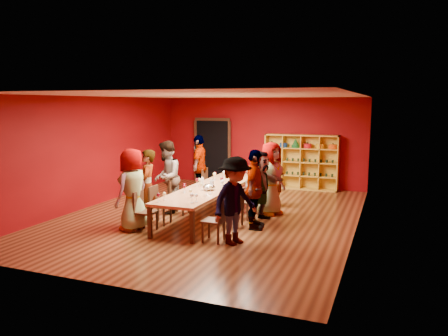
# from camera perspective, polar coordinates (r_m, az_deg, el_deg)

# --- Properties ---
(room_shell) EXTENTS (7.10, 9.10, 3.04)m
(room_shell) POSITION_cam_1_polar(r_m,az_deg,el_deg) (10.80, -1.67, 1.48)
(room_shell) COLOR #4C2814
(room_shell) RESTS_ON ground
(tasting_table) EXTENTS (1.10, 4.50, 0.75)m
(tasting_table) POSITION_cam_1_polar(r_m,az_deg,el_deg) (10.92, -1.65, -2.70)
(tasting_table) COLOR #B7794C
(tasting_table) RESTS_ON ground
(doorway) EXTENTS (1.40, 0.17, 2.30)m
(doorway) POSITION_cam_1_polar(r_m,az_deg,el_deg) (15.59, -1.44, 2.24)
(doorway) COLOR black
(doorway) RESTS_ON ground
(shelving_unit) EXTENTS (2.40, 0.40, 1.80)m
(shelving_unit) POSITION_cam_1_polar(r_m,az_deg,el_deg) (14.58, 10.06, 1.12)
(shelving_unit) COLOR gold
(shelving_unit) RESTS_ON ground
(chair_person_left_0) EXTENTS (0.42, 0.42, 0.89)m
(chair_person_left_0) POSITION_cam_1_polar(r_m,az_deg,el_deg) (9.85, -10.55, -5.28)
(chair_person_left_0) COLOR black
(chair_person_left_0) RESTS_ON ground
(person_left_0) EXTENTS (0.60, 0.95, 1.83)m
(person_left_0) POSITION_cam_1_polar(r_m,az_deg,el_deg) (9.90, -11.86, -2.77)
(person_left_0) COLOR #CE8A8F
(person_left_0) RESTS_ON ground
(chair_person_left_1) EXTENTS (0.42, 0.42, 0.89)m
(chair_person_left_1) POSITION_cam_1_polar(r_m,az_deg,el_deg) (10.40, -8.66, -4.51)
(chair_person_left_1) COLOR black
(chair_person_left_1) RESTS_ON ground
(person_left_1) EXTENTS (0.67, 0.76, 1.74)m
(person_left_1) POSITION_cam_1_polar(r_m,az_deg,el_deg) (10.45, -9.99, -2.37)
(person_left_1) COLOR #515257
(person_left_1) RESTS_ON ground
(chair_person_left_2) EXTENTS (0.42, 0.42, 0.89)m
(chair_person_left_2) POSITION_cam_1_polar(r_m,az_deg,el_deg) (11.24, -6.18, -3.49)
(chair_person_left_2) COLOR black
(chair_person_left_2) RESTS_ON ground
(person_left_2) EXTENTS (0.75, 1.01, 1.87)m
(person_left_2) POSITION_cam_1_polar(r_m,az_deg,el_deg) (11.29, -7.51, -1.20)
(person_left_2) COLOR #5685B1
(person_left_2) RESTS_ON ground
(chair_person_left_4) EXTENTS (0.42, 0.42, 0.89)m
(chair_person_left_4) POSITION_cam_1_polar(r_m,az_deg,el_deg) (13.04, -2.09, -1.78)
(chair_person_left_4) COLOR black
(chair_person_left_4) RESTS_ON ground
(person_left_4) EXTENTS (0.69, 1.17, 1.88)m
(person_left_4) POSITION_cam_1_polar(r_m,az_deg,el_deg) (13.08, -3.24, 0.22)
(person_left_4) COLOR #515257
(person_left_4) RESTS_ON ground
(chair_person_right_0) EXTENTS (0.42, 0.42, 0.89)m
(chair_person_right_0) POSITION_cam_1_polar(r_m,az_deg,el_deg) (8.95, -0.91, -6.54)
(chair_person_right_0) COLOR black
(chair_person_right_0) RESTS_ON ground
(person_right_0) EXTENTS (0.89, 1.24, 1.77)m
(person_right_0) POSITION_cam_1_polar(r_m,az_deg,el_deg) (8.72, 1.45, -4.30)
(person_right_0) COLOR #4D4E53
(person_right_0) RESTS_ON ground
(chair_person_right_1) EXTENTS (0.42, 0.42, 0.89)m
(chair_person_right_1) POSITION_cam_1_polar(r_m,az_deg,el_deg) (10.00, 1.60, -4.93)
(chair_person_right_1) COLOR black
(chair_person_right_1) RESTS_ON ground
(person_right_1) EXTENTS (0.63, 1.12, 1.80)m
(person_right_1) POSITION_cam_1_polar(r_m,az_deg,el_deg) (9.78, 3.99, -2.82)
(person_right_1) COLOR #15163A
(person_right_1) RESTS_ON ground
(chair_person_right_2) EXTENTS (0.42, 0.42, 0.89)m
(chair_person_right_2) POSITION_cam_1_polar(r_m,az_deg,el_deg) (10.67, 2.91, -4.09)
(chair_person_right_2) COLOR black
(chair_person_right_2) RESTS_ON ground
(person_right_2) EXTENTS (0.84, 1.65, 1.71)m
(person_right_2) POSITION_cam_1_polar(r_m,az_deg,el_deg) (10.50, 4.71, -2.31)
(person_right_2) COLOR #15173A
(person_right_2) RESTS_ON ground
(chair_person_right_3) EXTENTS (0.42, 0.42, 0.89)m
(chair_person_right_3) POSITION_cam_1_polar(r_m,az_deg,el_deg) (11.31, 4.00, -3.38)
(chair_person_right_3) COLOR black
(chair_person_right_3) RESTS_ON ground
(person_right_3) EXTENTS (0.80, 1.02, 1.85)m
(person_right_3) POSITION_cam_1_polar(r_m,az_deg,el_deg) (11.11, 6.13, -1.36)
(person_right_3) COLOR #D08B9A
(person_right_3) RESTS_ON ground
(chair_person_right_4) EXTENTS (0.42, 0.42, 0.89)m
(chair_person_right_4) POSITION_cam_1_polar(r_m,az_deg,el_deg) (12.15, 5.26, -2.56)
(chair_person_right_4) COLOR black
(chair_person_right_4) RESTS_ON ground
(person_right_4) EXTENTS (0.51, 0.63, 1.55)m
(person_right_4) POSITION_cam_1_polar(r_m,az_deg,el_deg) (12.01, 6.99, -1.38)
(person_right_4) COLOR #C1818F
(person_right_4) RESTS_ON ground
(wine_glass_0) EXTENTS (0.09, 0.09, 0.22)m
(wine_glass_0) POSITION_cam_1_polar(r_m,az_deg,el_deg) (10.60, -0.25, -1.88)
(wine_glass_0) COLOR white
(wine_glass_0) RESTS_ON tasting_table
(wine_glass_1) EXTENTS (0.08, 0.08, 0.19)m
(wine_glass_1) POSITION_cam_1_polar(r_m,az_deg,el_deg) (10.17, -5.21, -2.48)
(wine_glass_1) COLOR white
(wine_glass_1) RESTS_ON tasting_table
(wine_glass_2) EXTENTS (0.07, 0.07, 0.18)m
(wine_glass_2) POSITION_cam_1_polar(r_m,az_deg,el_deg) (12.51, 3.20, -0.43)
(wine_glass_2) COLOR white
(wine_glass_2) RESTS_ON tasting_table
(wine_glass_3) EXTENTS (0.08, 0.08, 0.19)m
(wine_glass_3) POSITION_cam_1_polar(r_m,az_deg,el_deg) (9.30, -8.58, -3.58)
(wine_glass_3) COLOR white
(wine_glass_3) RESTS_ON tasting_table
(wine_glass_4) EXTENTS (0.08, 0.08, 0.20)m
(wine_glass_4) POSITION_cam_1_polar(r_m,az_deg,el_deg) (12.40, 3.12, -0.43)
(wine_glass_4) COLOR white
(wine_glass_4) RESTS_ON tasting_table
(wine_glass_5) EXTENTS (0.08, 0.08, 0.19)m
(wine_glass_5) POSITION_cam_1_polar(r_m,az_deg,el_deg) (11.04, -3.21, -1.60)
(wine_glass_5) COLOR white
(wine_glass_5) RESTS_ON tasting_table
(wine_glass_6) EXTENTS (0.09, 0.09, 0.22)m
(wine_glass_6) POSITION_cam_1_polar(r_m,az_deg,el_deg) (12.48, 0.15, -0.32)
(wine_glass_6) COLOR white
(wine_glass_6) RESTS_ON tasting_table
(wine_glass_7) EXTENTS (0.08, 0.08, 0.19)m
(wine_glass_7) POSITION_cam_1_polar(r_m,az_deg,el_deg) (12.73, 0.48, -0.23)
(wine_glass_7) COLOR white
(wine_glass_7) RESTS_ON tasting_table
(wine_glass_8) EXTENTS (0.07, 0.07, 0.18)m
(wine_glass_8) POSITION_cam_1_polar(r_m,az_deg,el_deg) (9.22, -3.64, -3.64)
(wine_glass_8) COLOR white
(wine_glass_8) RESTS_ON tasting_table
(wine_glass_9) EXTENTS (0.08, 0.08, 0.20)m
(wine_glass_9) POSITION_cam_1_polar(r_m,az_deg,el_deg) (12.14, -0.01, -0.63)
(wine_glass_9) COLOR white
(wine_glass_9) RESTS_ON tasting_table
(wine_glass_10) EXTENTS (0.08, 0.08, 0.19)m
(wine_glass_10) POSITION_cam_1_polar(r_m,az_deg,el_deg) (9.67, -4.39, -3.04)
(wine_glass_10) COLOR white
(wine_glass_10) RESTS_ON tasting_table
(wine_glass_11) EXTENTS (0.08, 0.08, 0.20)m
(wine_glass_11) POSITION_cam_1_polar(r_m,az_deg,el_deg) (11.58, 1.68, -1.08)
(wine_glass_11) COLOR white
(wine_glass_11) RESTS_ON tasting_table
(wine_glass_12) EXTENTS (0.07, 0.07, 0.18)m
(wine_glass_12) POSITION_cam_1_polar(r_m,az_deg,el_deg) (9.46, -7.81, -3.41)
(wine_glass_12) COLOR white
(wine_glass_12) RESTS_ON tasting_table
(wine_glass_13) EXTENTS (0.08, 0.08, 0.19)m
(wine_glass_13) POSITION_cam_1_polar(r_m,az_deg,el_deg) (10.79, -0.16, -1.81)
(wine_glass_13) COLOR white
(wine_glass_13) RESTS_ON tasting_table
(wine_glass_14) EXTENTS (0.08, 0.08, 0.20)m
(wine_glass_14) POSITION_cam_1_polar(r_m,az_deg,el_deg) (10.33, -5.20, -2.27)
(wine_glass_14) COLOR white
(wine_glass_14) RESTS_ON tasting_table
(wine_glass_15) EXTENTS (0.09, 0.09, 0.21)m
(wine_glass_15) POSITION_cam_1_polar(r_m,az_deg,el_deg) (9.89, -2.33, -2.68)
(wine_glass_15) COLOR white
(wine_glass_15) RESTS_ON tasting_table
(wine_glass_16) EXTENTS (0.09, 0.09, 0.21)m
(wine_glass_16) POSITION_cam_1_polar(r_m,az_deg,el_deg) (9.14, -4.22, -3.61)
(wine_glass_16) COLOR white
(wine_glass_16) RESTS_ON tasting_table
(wine_glass_17) EXTENTS (0.08, 0.08, 0.21)m
(wine_glass_17) POSITION_cam_1_polar(r_m,az_deg,el_deg) (11.09, -0.30, -1.45)
(wine_glass_17) COLOR white
(wine_glass_17) RESTS_ON tasting_table
(wine_glass_18) EXTENTS (0.09, 0.09, 0.22)m
(wine_glass_18) POSITION_cam_1_polar(r_m,az_deg,el_deg) (11.76, -1.25, -0.86)
(wine_glass_18) COLOR white
(wine_glass_18) RESTS_ON tasting_table
(wine_glass_19) EXTENTS (0.08, 0.08, 0.20)m
(wine_glass_19) POSITION_cam_1_polar(r_m,az_deg,el_deg) (10.06, -1.78, -2.53)
(wine_glass_19) COLOR white
(wine_glass_19) RESTS_ON tasting_table
(wine_glass_20) EXTENTS (0.08, 0.08, 0.21)m
(wine_glass_20) POSITION_cam_1_polar(r_m,az_deg,el_deg) (11.88, -1.19, -0.79)
(wine_glass_20) COLOR white
(wine_glass_20) RESTS_ON tasting_table
(wine_glass_21) EXTENTS (0.08, 0.08, 0.19)m
(wine_glass_21) POSITION_cam_1_polar(r_m,az_deg,el_deg) (11.57, 1.28, -1.10)
(wine_glass_21) COLOR white
(wine_glass_21) RESTS_ON tasting_table
(wine_glass_22) EXTENTS (0.08, 0.08, 0.21)m
(wine_glass_22) POSITION_cam_1_polar(r_m,az_deg,el_deg) (10.94, -3.55, -1.61)
(wine_glass_22) COLOR white
(wine_glass_22) RESTS_ON tasting_table
(wine_glass_23) EXTENTS (0.07, 0.07, 0.18)m
(wine_glass_23) POSITION_cam_1_polar(r_m,az_deg,el_deg) (10.46, -2.98, -2.18)
(wine_glass_23) COLOR white
(wine_glass_23) RESTS_ON tasting_table
(spittoon_bowl) EXTENTS (0.31, 0.31, 0.17)m
(spittoon_bowl) POSITION_cam_1_polar(r_m,az_deg,el_deg) (10.45, -1.99, -2.52)
(spittoon_bowl) COLOR #AEB0B5
(spittoon_bowl) RESTS_ON tasting_table
(carafe_a) EXTENTS (0.11, 0.11, 0.23)m
(carafe_a) POSITION_cam_1_polar(r_m,az_deg,el_deg) (10.94, -2.86, -1.85)
(carafe_a) COLOR white
(carafe_a) RESTS_ON tasting_table
(carafe_b) EXTENTS (0.13, 0.13, 0.27)m
(carafe_b) POSITION_cam_1_polar(r_m,az_deg,el_deg) (10.48, -1.60, -2.23)
(carafe_b) COLOR white
(carafe_b) RESTS_ON tasting_table
(wine_bottle) EXTENTS (0.10, 0.10, 0.34)m
(wine_bottle) POSITION_cam_1_polar(r_m,az_deg,el_deg) (12.49, 2.39, -0.45)
(wine_bottle) COLOR #123417
(wine_bottle) RESTS_ON tasting_table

